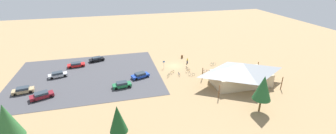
% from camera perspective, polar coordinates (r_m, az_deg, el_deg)
% --- Properties ---
extents(ground, '(160.00, 160.00, 0.00)m').
position_cam_1_polar(ground, '(64.62, 1.59, 0.31)').
color(ground, '#9E7F56').
rests_on(ground, ground).
extents(parking_lot_asphalt, '(36.26, 28.44, 0.05)m').
position_cam_1_polar(parking_lot_asphalt, '(61.95, -19.45, -2.15)').
color(parking_lot_asphalt, '#424247').
rests_on(parking_lot_asphalt, ground).
extents(bike_pavilion, '(15.85, 9.55, 5.39)m').
position_cam_1_polar(bike_pavilion, '(55.98, 17.79, -1.28)').
color(bike_pavilion, '#C6B28E').
rests_on(bike_pavilion, ground).
extents(trash_bin, '(0.60, 0.60, 0.90)m').
position_cam_1_polar(trash_bin, '(70.17, 3.51, 2.59)').
color(trash_bin, brown).
rests_on(trash_bin, ground).
extents(lot_sign, '(0.56, 0.08, 2.20)m').
position_cam_1_polar(lot_sign, '(62.55, -1.04, 0.91)').
color(lot_sign, '#99999E').
rests_on(lot_sign, ground).
extents(pine_far_west, '(2.72, 2.72, 7.32)m').
position_cam_1_polar(pine_far_west, '(35.16, -12.40, -12.55)').
color(pine_far_west, brown).
rests_on(pine_far_west, ground).
extents(pine_center, '(3.74, 3.74, 8.27)m').
position_cam_1_polar(pine_center, '(40.44, -35.23, -11.00)').
color(pine_center, brown).
rests_on(pine_center, ground).
extents(pine_mideast, '(3.40, 3.40, 7.50)m').
position_cam_1_polar(pine_mideast, '(45.89, 22.63, -4.81)').
color(pine_mideast, brown).
rests_on(pine_mideast, ground).
extents(bicycle_black_front_row, '(0.48, 1.75, 0.78)m').
position_cam_1_polar(bicycle_black_front_row, '(62.44, 4.76, -0.26)').
color(bicycle_black_front_row, black).
rests_on(bicycle_black_front_row, ground).
extents(bicycle_green_back_row, '(1.02, 1.49, 0.91)m').
position_cam_1_polar(bicycle_green_back_row, '(57.86, 0.10, -2.14)').
color(bicycle_green_back_row, black).
rests_on(bicycle_green_back_row, ground).
extents(bicycle_yellow_trailside, '(1.33, 1.06, 0.83)m').
position_cam_1_polar(bicycle_yellow_trailside, '(59.79, 1.09, -1.31)').
color(bicycle_yellow_trailside, black).
rests_on(bicycle_yellow_trailside, ground).
extents(bicycle_orange_edge_north, '(1.59, 0.88, 0.84)m').
position_cam_1_polar(bicycle_orange_edge_north, '(60.68, 4.99, -0.98)').
color(bicycle_orange_edge_north, black).
rests_on(bicycle_orange_edge_north, ground).
extents(bicycle_teal_yard_left, '(1.73, 0.48, 0.93)m').
position_cam_1_polar(bicycle_teal_yard_left, '(65.92, 11.13, 0.71)').
color(bicycle_teal_yard_left, black).
rests_on(bicycle_teal_yard_left, ground).
extents(bicycle_white_near_porch, '(1.58, 0.66, 0.78)m').
position_cam_1_polar(bicycle_white_near_porch, '(58.85, 5.88, -1.84)').
color(bicycle_white_near_porch, black).
rests_on(bicycle_white_near_porch, ground).
extents(bicycle_purple_lone_east, '(1.67, 0.60, 0.82)m').
position_cam_1_polar(bicycle_purple_lone_east, '(61.03, 9.31, -1.08)').
color(bicycle_purple_lone_east, black).
rests_on(bicycle_purple_lone_east, ground).
extents(bicycle_blue_yard_front, '(0.48, 1.71, 0.75)m').
position_cam_1_polar(bicycle_blue_yard_front, '(58.85, 2.74, -1.76)').
color(bicycle_blue_yard_front, black).
rests_on(bicycle_blue_yard_front, ground).
extents(bicycle_red_by_bin, '(1.48, 1.04, 0.84)m').
position_cam_1_polar(bicycle_red_by_bin, '(58.70, 8.99, -2.08)').
color(bicycle_red_by_bin, black).
rests_on(bicycle_red_by_bin, ground).
extents(car_silver_second_row, '(4.70, 2.74, 1.35)m').
position_cam_1_polar(car_silver_second_row, '(63.98, -25.78, -1.71)').
color(car_silver_second_row, '#BCBCC1').
rests_on(car_silver_second_row, parking_lot_asphalt).
extents(car_maroon_far_end, '(4.96, 3.37, 1.37)m').
position_cam_1_polar(car_maroon_far_end, '(55.43, -28.95, -6.18)').
color(car_maroon_far_end, maroon).
rests_on(car_maroon_far_end, parking_lot_asphalt).
extents(car_red_inner_stall, '(4.70, 2.35, 1.24)m').
position_cam_1_polar(car_red_inner_stall, '(68.56, -21.90, 0.55)').
color(car_red_inner_stall, red).
rests_on(car_red_inner_stall, parking_lot_asphalt).
extents(car_black_aisle_side, '(4.54, 2.93, 1.28)m').
position_cam_1_polar(car_black_aisle_side, '(70.66, -17.37, 1.89)').
color(car_black_aisle_side, black).
rests_on(car_black_aisle_side, parking_lot_asphalt).
extents(car_tan_near_entry, '(4.51, 2.41, 1.38)m').
position_cam_1_polar(car_tan_near_entry, '(59.69, -32.41, -4.90)').
color(car_tan_near_entry, tan).
rests_on(car_tan_near_entry, parking_lot_asphalt).
extents(car_blue_by_curb, '(4.74, 3.13, 1.32)m').
position_cam_1_polar(car_blue_by_curb, '(57.75, -6.93, -2.04)').
color(car_blue_by_curb, '#1E42B2').
rests_on(car_blue_by_curb, parking_lot_asphalt).
extents(car_green_mid_lot, '(4.40, 2.25, 1.37)m').
position_cam_1_polar(car_green_mid_lot, '(53.79, -11.41, -4.34)').
color(car_green_mid_lot, '#1E6B3D').
rests_on(car_green_mid_lot, parking_lot_asphalt).
extents(visitor_at_bikes, '(0.39, 0.40, 1.68)m').
position_cam_1_polar(visitor_at_bikes, '(66.19, 4.83, 1.64)').
color(visitor_at_bikes, '#2D3347').
rests_on(visitor_at_bikes, ground).
extents(visitor_near_lot, '(0.40, 0.40, 1.73)m').
position_cam_1_polar(visitor_near_lot, '(64.66, 14.42, 0.43)').
color(visitor_near_lot, '#2D3347').
rests_on(visitor_near_lot, ground).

